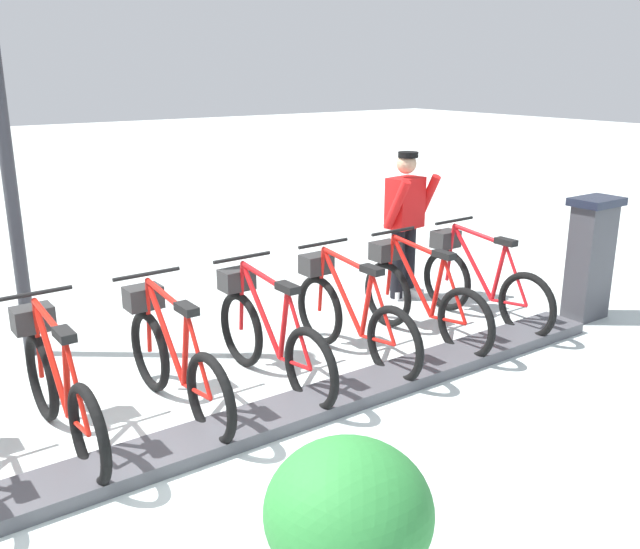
{
  "coord_description": "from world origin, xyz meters",
  "views": [
    {
      "loc": [
        -3.95,
        1.66,
        2.53
      ],
      "look_at": [
        0.5,
        -1.5,
        0.9
      ],
      "focal_mm": 38.88,
      "sensor_mm": 36.0,
      "label": 1
    }
  ],
  "objects_px": {
    "planter_bush": "(348,533)",
    "bike_docked_0": "(479,282)",
    "bike_docked_3": "(268,335)",
    "bike_docked_1": "(419,297)",
    "worker_near_rack": "(405,220)",
    "bike_docked_4": "(173,358)",
    "bike_docked_2": "(349,314)",
    "payment_kiosk": "(590,256)",
    "bike_docked_5": "(59,387)"
  },
  "relations": [
    {
      "from": "planter_bush",
      "to": "bike_docked_0",
      "type": "bearing_deg",
      "value": -55.39
    },
    {
      "from": "bike_docked_0",
      "to": "bike_docked_3",
      "type": "bearing_deg",
      "value": 90.0
    },
    {
      "from": "bike_docked_1",
      "to": "worker_near_rack",
      "type": "xyz_separation_m",
      "value": [
        1.04,
        -0.74,
        0.48
      ]
    },
    {
      "from": "bike_docked_3",
      "to": "planter_bush",
      "type": "height_order",
      "value": "bike_docked_3"
    },
    {
      "from": "bike_docked_1",
      "to": "bike_docked_4",
      "type": "height_order",
      "value": "same"
    },
    {
      "from": "bike_docked_4",
      "to": "worker_near_rack",
      "type": "bearing_deg",
      "value": -72.38
    },
    {
      "from": "bike_docked_2",
      "to": "worker_near_rack",
      "type": "xyz_separation_m",
      "value": [
        1.04,
        -1.58,
        0.48
      ]
    },
    {
      "from": "planter_bush",
      "to": "bike_docked_4",
      "type": "bearing_deg",
      "value": -5.91
    },
    {
      "from": "bike_docked_0",
      "to": "bike_docked_4",
      "type": "relative_size",
      "value": 1.0
    },
    {
      "from": "bike_docked_4",
      "to": "worker_near_rack",
      "type": "height_order",
      "value": "worker_near_rack"
    },
    {
      "from": "bike_docked_0",
      "to": "worker_near_rack",
      "type": "distance_m",
      "value": 1.15
    },
    {
      "from": "bike_docked_2",
      "to": "bike_docked_4",
      "type": "relative_size",
      "value": 1.0
    },
    {
      "from": "payment_kiosk",
      "to": "bike_docked_0",
      "type": "distance_m",
      "value": 1.18
    },
    {
      "from": "bike_docked_0",
      "to": "bike_docked_2",
      "type": "relative_size",
      "value": 1.0
    },
    {
      "from": "bike_docked_4",
      "to": "planter_bush",
      "type": "bearing_deg",
      "value": 174.09
    },
    {
      "from": "payment_kiosk",
      "to": "bike_docked_2",
      "type": "xyz_separation_m",
      "value": [
        0.57,
        2.69,
        -0.24
      ]
    },
    {
      "from": "payment_kiosk",
      "to": "bike_docked_1",
      "type": "bearing_deg",
      "value": 72.85
    },
    {
      "from": "payment_kiosk",
      "to": "bike_docked_4",
      "type": "xyz_separation_m",
      "value": [
        0.57,
        4.38,
        -0.24
      ]
    },
    {
      "from": "bike_docked_0",
      "to": "bike_docked_1",
      "type": "distance_m",
      "value": 0.84
    },
    {
      "from": "worker_near_rack",
      "to": "planter_bush",
      "type": "distance_m",
      "value": 5.01
    },
    {
      "from": "bike_docked_0",
      "to": "worker_near_rack",
      "type": "relative_size",
      "value": 1.04
    },
    {
      "from": "bike_docked_5",
      "to": "bike_docked_0",
      "type": "bearing_deg",
      "value": -90.0
    },
    {
      "from": "payment_kiosk",
      "to": "bike_docked_3",
      "type": "xyz_separation_m",
      "value": [
        0.57,
        3.54,
        -0.24
      ]
    },
    {
      "from": "bike_docked_4",
      "to": "planter_bush",
      "type": "distance_m",
      "value": 2.52
    },
    {
      "from": "bike_docked_2",
      "to": "worker_near_rack",
      "type": "bearing_deg",
      "value": -56.72
    },
    {
      "from": "bike_docked_4",
      "to": "worker_near_rack",
      "type": "xyz_separation_m",
      "value": [
        1.04,
        -3.26,
        0.48
      ]
    },
    {
      "from": "bike_docked_5",
      "to": "planter_bush",
      "type": "distance_m",
      "value": 2.57
    },
    {
      "from": "bike_docked_0",
      "to": "bike_docked_1",
      "type": "xyz_separation_m",
      "value": [
        0.0,
        0.84,
        0.0
      ]
    },
    {
      "from": "bike_docked_1",
      "to": "bike_docked_2",
      "type": "height_order",
      "value": "same"
    },
    {
      "from": "bike_docked_1",
      "to": "payment_kiosk",
      "type": "bearing_deg",
      "value": -107.15
    },
    {
      "from": "bike_docked_0",
      "to": "planter_bush",
      "type": "relative_size",
      "value": 1.77
    },
    {
      "from": "bike_docked_0",
      "to": "bike_docked_3",
      "type": "distance_m",
      "value": 2.53
    },
    {
      "from": "bike_docked_5",
      "to": "worker_near_rack",
      "type": "height_order",
      "value": "worker_near_rack"
    },
    {
      "from": "bike_docked_3",
      "to": "bike_docked_4",
      "type": "relative_size",
      "value": 1.0
    },
    {
      "from": "bike_docked_0",
      "to": "bike_docked_4",
      "type": "xyz_separation_m",
      "value": [
        0.0,
        3.37,
        0.0
      ]
    },
    {
      "from": "bike_docked_4",
      "to": "worker_near_rack",
      "type": "relative_size",
      "value": 1.04
    },
    {
      "from": "bike_docked_0",
      "to": "planter_bush",
      "type": "height_order",
      "value": "bike_docked_0"
    },
    {
      "from": "bike_docked_1",
      "to": "worker_near_rack",
      "type": "distance_m",
      "value": 1.36
    },
    {
      "from": "bike_docked_5",
      "to": "bike_docked_1",
      "type": "bearing_deg",
      "value": -90.0
    },
    {
      "from": "bike_docked_3",
      "to": "bike_docked_5",
      "type": "bearing_deg",
      "value": 90.0
    },
    {
      "from": "bike_docked_5",
      "to": "worker_near_rack",
      "type": "xyz_separation_m",
      "value": [
        1.04,
        -4.11,
        0.48
      ]
    },
    {
      "from": "payment_kiosk",
      "to": "worker_near_rack",
      "type": "height_order",
      "value": "worker_near_rack"
    },
    {
      "from": "bike_docked_2",
      "to": "worker_near_rack",
      "type": "relative_size",
      "value": 1.04
    },
    {
      "from": "planter_bush",
      "to": "bike_docked_1",
      "type": "bearing_deg",
      "value": -48.05
    },
    {
      "from": "bike_docked_5",
      "to": "payment_kiosk",
      "type": "bearing_deg",
      "value": -96.25
    },
    {
      "from": "worker_near_rack",
      "to": "bike_docked_3",
      "type": "bearing_deg",
      "value": 113.17
    },
    {
      "from": "worker_near_rack",
      "to": "bike_docked_5",
      "type": "bearing_deg",
      "value": 104.17
    },
    {
      "from": "bike_docked_0",
      "to": "bike_docked_4",
      "type": "bearing_deg",
      "value": 90.0
    },
    {
      "from": "worker_near_rack",
      "to": "bike_docked_4",
      "type": "bearing_deg",
      "value": 107.62
    },
    {
      "from": "bike_docked_2",
      "to": "bike_docked_5",
      "type": "relative_size",
      "value": 1.0
    }
  ]
}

